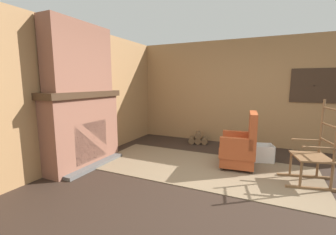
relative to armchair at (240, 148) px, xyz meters
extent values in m
plane|color=#2D2119|center=(-0.13, -1.08, -0.37)|extent=(14.00, 14.00, 0.00)
cube|color=#9E7247|center=(-2.93, -1.08, 0.93)|extent=(0.06, 6.15, 2.61)
cube|color=#9E7247|center=(-0.13, 1.72, 0.93)|extent=(6.15, 0.06, 2.61)
cube|color=#382619|center=(1.30, 1.68, 1.12)|extent=(0.93, 0.02, 0.75)
cube|color=silver|center=(1.30, 1.69, 1.12)|extent=(0.89, 0.01, 0.71)
cube|color=#382619|center=(1.30, 1.68, 1.12)|extent=(0.02, 0.02, 0.71)
cube|color=#382619|center=(1.30, 1.68, 1.12)|extent=(0.89, 0.02, 0.02)
cube|color=brown|center=(-2.71, -1.08, 0.27)|extent=(0.39, 1.53, 1.29)
cube|color=black|center=(-2.55, -1.08, 0.11)|extent=(0.08, 0.79, 0.72)
cube|color=#565451|center=(-2.43, -1.08, -0.34)|extent=(0.16, 1.37, 0.06)
cube|color=#3D2819|center=(-2.71, -1.08, 0.97)|extent=(0.49, 1.63, 0.11)
cube|color=brown|center=(-2.71, -1.08, 1.62)|extent=(0.34, 1.34, 1.20)
cube|color=#7A664C|center=(-0.64, -0.33, -0.37)|extent=(3.92, 1.72, 0.01)
cube|color=#A84723|center=(-0.05, -0.01, -0.19)|extent=(0.64, 0.70, 0.24)
cube|color=#A84723|center=(-0.05, -0.01, -0.04)|extent=(0.67, 0.73, 0.18)
cube|color=#A84723|center=(0.19, 0.02, 0.35)|extent=(0.19, 0.68, 0.61)
cube|color=#A84723|center=(-0.04, -0.30, 0.15)|extent=(0.55, 0.14, 0.20)
cube|color=#A84723|center=(-0.10, 0.28, 0.15)|extent=(0.55, 0.14, 0.20)
cylinder|color=#332319|center=(-0.26, -0.30, -0.34)|extent=(0.05, 0.05, 0.06)
cylinder|color=#332319|center=(-0.32, 0.24, -0.34)|extent=(0.05, 0.05, 0.06)
cylinder|color=#332319|center=(0.22, -0.25, -0.34)|extent=(0.05, 0.05, 0.06)
cylinder|color=#332319|center=(0.16, 0.29, -0.34)|extent=(0.05, 0.05, 0.06)
cube|color=brown|center=(1.12, -0.48, -0.35)|extent=(0.79, 0.22, 0.04)
cube|color=brown|center=(1.01, -0.05, -0.35)|extent=(0.79, 0.22, 0.04)
cylinder|color=brown|center=(0.92, -0.53, -0.14)|extent=(0.04, 0.04, 0.38)
cylinder|color=brown|center=(0.82, -0.09, -0.14)|extent=(0.04, 0.04, 0.38)
cylinder|color=brown|center=(1.31, -0.44, -0.14)|extent=(0.04, 0.04, 0.38)
cylinder|color=brown|center=(1.21, 0.00, -0.14)|extent=(0.04, 0.04, 0.38)
cube|color=brown|center=(1.07, -0.26, 0.06)|extent=(0.59, 0.62, 0.02)
cylinder|color=brown|center=(1.21, 0.00, 0.49)|extent=(0.04, 0.04, 0.88)
cylinder|color=brown|center=(1.26, -0.22, 0.31)|extent=(0.12, 0.43, 0.03)
cylinder|color=brown|center=(1.26, -0.22, 0.56)|extent=(0.12, 0.43, 0.03)
cylinder|color=brown|center=(1.26, -0.22, 0.80)|extent=(0.12, 0.43, 0.03)
cube|color=brown|center=(1.12, -0.48, 0.27)|extent=(0.43, 0.14, 0.02)
cube|color=brown|center=(1.01, -0.05, 0.27)|extent=(0.43, 0.14, 0.02)
cylinder|color=brown|center=(-1.35, 1.27, -0.29)|extent=(0.23, 0.35, 0.16)
cylinder|color=brown|center=(-1.20, 1.31, -0.29)|extent=(0.23, 0.35, 0.16)
cylinder|color=brown|center=(-1.04, 1.35, -0.29)|extent=(0.23, 0.35, 0.16)
cylinder|color=brown|center=(-1.20, 1.31, -0.16)|extent=(0.23, 0.35, 0.16)
cube|color=white|center=(0.35, 0.53, -0.37)|extent=(0.50, 0.44, 0.01)
cube|color=white|center=(0.55, 0.59, -0.20)|extent=(0.10, 0.32, 0.34)
cube|color=white|center=(0.15, 0.47, -0.20)|extent=(0.10, 0.32, 0.34)
cube|color=white|center=(0.31, 0.69, -0.20)|extent=(0.41, 0.13, 0.34)
cube|color=white|center=(0.40, 0.38, -0.20)|extent=(0.41, 0.13, 0.34)
ellipsoid|color=white|center=(0.35, 0.53, -0.19)|extent=(0.40, 0.35, 0.20)
ellipsoid|color=silver|center=(-2.75, -1.66, 1.07)|extent=(0.13, 0.13, 0.09)
cylinder|color=white|center=(-2.75, -1.66, 1.19)|extent=(0.07, 0.07, 0.16)
cube|color=gray|center=(-2.75, -0.62, 1.10)|extent=(0.15, 0.21, 0.16)
cube|color=silver|center=(-2.67, -0.62, 1.11)|extent=(0.01, 0.04, 0.02)
cylinder|color=#336093|center=(-2.77, -1.03, 1.15)|extent=(0.07, 0.26, 0.26)
camera|label=1|loc=(0.44, -4.17, 1.17)|focal=24.00mm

